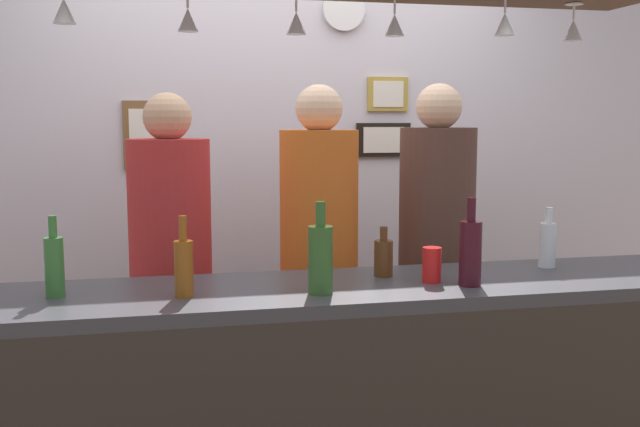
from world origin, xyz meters
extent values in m
cube|color=silver|center=(0.00, 1.10, 1.30)|extent=(4.40, 0.06, 2.60)
cube|color=#38383D|center=(0.00, -0.35, 0.99)|extent=(2.70, 0.55, 0.04)
cone|color=silver|center=(-0.89, -0.36, 1.90)|extent=(0.07, 0.07, 0.08)
cone|color=silver|center=(-0.52, -0.24, 1.90)|extent=(0.07, 0.07, 0.08)
cylinder|color=silver|center=(-0.16, -0.24, 1.96)|extent=(0.01, 0.01, 0.06)
cone|color=silver|center=(-0.16, -0.24, 1.90)|extent=(0.07, 0.07, 0.08)
cylinder|color=silver|center=(0.18, -0.26, 1.96)|extent=(0.01, 0.01, 0.06)
cone|color=silver|center=(0.18, -0.26, 1.90)|extent=(0.07, 0.07, 0.08)
cylinder|color=silver|center=(0.54, -0.36, 1.96)|extent=(0.01, 0.01, 0.06)
cone|color=silver|center=(0.54, -0.36, 1.90)|extent=(0.07, 0.07, 0.08)
cylinder|color=silver|center=(0.86, -0.26, 1.99)|extent=(0.06, 0.06, 0.00)
cylinder|color=silver|center=(0.86, -0.26, 1.96)|extent=(0.01, 0.01, 0.06)
cone|color=silver|center=(0.86, -0.26, 1.90)|extent=(0.07, 0.07, 0.08)
cube|color=#2D334C|center=(-0.58, 0.34, 0.40)|extent=(0.17, 0.18, 0.80)
cylinder|color=red|center=(-0.58, 0.34, 1.15)|extent=(0.34, 0.34, 0.70)
sphere|color=tan|center=(-0.58, 0.34, 1.59)|extent=(0.20, 0.20, 0.20)
cube|color=#2D334C|center=(0.05, 0.34, 0.41)|extent=(0.17, 0.18, 0.82)
cylinder|color=orange|center=(0.05, 0.34, 1.18)|extent=(0.34, 0.34, 0.71)
sphere|color=beige|center=(0.05, 0.34, 1.62)|extent=(0.20, 0.20, 0.20)
cube|color=#2D334C|center=(0.59, 0.34, 0.41)|extent=(0.17, 0.18, 0.82)
cylinder|color=brown|center=(0.59, 0.34, 1.18)|extent=(0.34, 0.34, 0.72)
sphere|color=beige|center=(0.59, 0.34, 1.63)|extent=(0.20, 0.20, 0.20)
cylinder|color=brown|center=(-0.56, -0.42, 1.11)|extent=(0.06, 0.06, 0.18)
cylinder|color=brown|center=(-0.56, -0.42, 1.24)|extent=(0.03, 0.03, 0.08)
cylinder|color=#336B2D|center=(-0.96, -0.32, 1.11)|extent=(0.06, 0.06, 0.19)
cylinder|color=#336B2D|center=(-0.96, -0.32, 1.24)|extent=(0.03, 0.03, 0.07)
cylinder|color=#2D5623|center=(-0.12, -0.47, 1.13)|extent=(0.08, 0.08, 0.22)
cylinder|color=#2D5623|center=(-0.12, -0.47, 1.28)|extent=(0.03, 0.03, 0.08)
cylinder|color=#512D14|center=(0.16, -0.25, 1.08)|extent=(0.07, 0.07, 0.13)
cylinder|color=#512D14|center=(0.16, -0.25, 1.17)|extent=(0.03, 0.03, 0.05)
cylinder|color=silver|center=(0.82, -0.23, 1.10)|extent=(0.06, 0.06, 0.17)
cylinder|color=silver|center=(0.82, -0.23, 1.22)|extent=(0.03, 0.03, 0.06)
cylinder|color=#380F19|center=(0.40, -0.46, 1.13)|extent=(0.08, 0.08, 0.22)
cylinder|color=#380F19|center=(0.40, -0.46, 1.28)|extent=(0.03, 0.03, 0.08)
cylinder|color=red|center=(0.29, -0.38, 1.08)|extent=(0.07, 0.07, 0.12)
cube|color=#B29338|center=(0.58, 1.06, 1.71)|extent=(0.22, 0.02, 0.18)
cube|color=white|center=(0.58, 1.05, 1.71)|extent=(0.17, 0.01, 0.14)
cube|color=black|center=(0.56, 1.06, 1.47)|extent=(0.30, 0.02, 0.18)
cube|color=white|center=(0.56, 1.05, 1.47)|extent=(0.23, 0.01, 0.14)
cube|color=brown|center=(-0.66, 1.06, 1.50)|extent=(0.26, 0.02, 0.34)
cube|color=white|center=(-0.66, 1.05, 1.50)|extent=(0.20, 0.01, 0.26)
cylinder|color=white|center=(0.34, 1.05, 2.15)|extent=(0.22, 0.03, 0.22)
camera|label=1|loc=(-0.63, -2.74, 1.57)|focal=41.27mm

